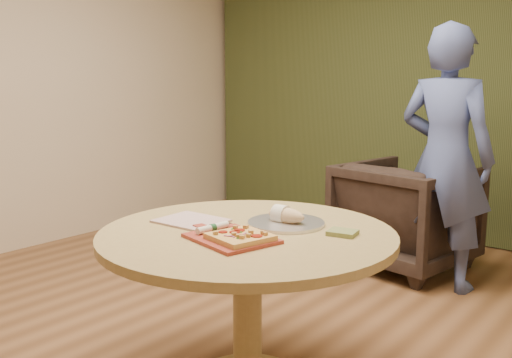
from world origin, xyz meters
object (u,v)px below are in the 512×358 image
Objects in this scene: serving_tray at (286,223)px; person_standing at (446,159)px; pedestal_table at (247,261)px; bread_roll at (285,215)px; armchair at (406,210)px; flatbread_pizza at (240,237)px; cutlery_roll at (213,228)px; pizza_paddle at (230,238)px.

person_standing is (0.12, 1.67, 0.13)m from serving_tray.
bread_roll reaches higher than pedestal_table.
armchair is at bearing -29.21° from person_standing.
pedestal_table is 0.28m from bread_roll.
flatbread_pizza is 1.34× the size of cutlery_roll.
person_standing is (0.27, 2.01, 0.11)m from cutlery_roll.
flatbread_pizza is 2.04m from person_standing.
pedestal_table is 0.26m from serving_tray.
person_standing is at bearing 157.23° from armchair.
serving_tray is 0.20× the size of person_standing.
pizza_paddle is at bearing 88.68° from person_standing.
armchair is at bearing 97.23° from serving_tray.
flatbread_pizza is at bearing 5.34° from pizza_paddle.
bread_roll is at bearing 95.92° from flatbread_pizza.
bread_roll is at bearing 106.40° from armchair.
bread_roll is 1.94m from armchair.
person_standing is at bearing 87.79° from cutlery_roll.
armchair is at bearing 94.68° from pedestal_table.
person_standing reaches higher than cutlery_roll.
cutlery_roll is at bearing 101.77° from armchair.
person_standing reaches higher than armchair.
armchair reaches higher than cutlery_roll.
pizza_paddle reaches higher than pedestal_table.
pizza_paddle is 2.03m from person_standing.
pedestal_table is 1.49× the size of armchair.
pizza_paddle is 1.77× the size of flatbread_pizza.
cutlery_roll is at bearing -112.73° from bread_roll.
pizza_paddle is (0.03, -0.15, 0.15)m from pedestal_table.
person_standing reaches higher than serving_tray.
cutlery_roll is 0.36m from bread_roll.
serving_tray is (0.04, 0.35, -0.00)m from pizza_paddle.
person_standing is (0.15, 2.02, 0.13)m from pizza_paddle.
pizza_paddle is 0.35m from bread_roll.
cutlery_roll is 0.37m from serving_tray.
serving_tray is (-0.03, 0.36, -0.02)m from flatbread_pizza.
cutlery_roll is 0.56× the size of serving_tray.
cutlery_roll is 0.22× the size of armchair.
pedestal_table is 6.60× the size of cutlery_roll.
cutlery_roll reaches higher than pizza_paddle.
pizza_paddle is 0.27× the size of person_standing.
pedestal_table is 4.94× the size of flatbread_pizza.
person_standing is at bearing 87.53° from flatbread_pizza.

